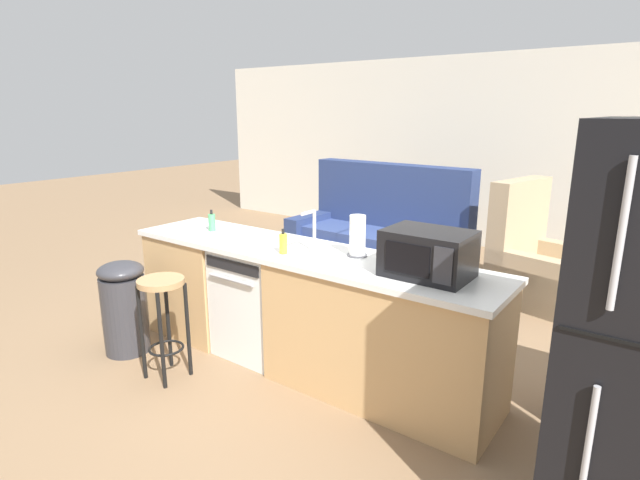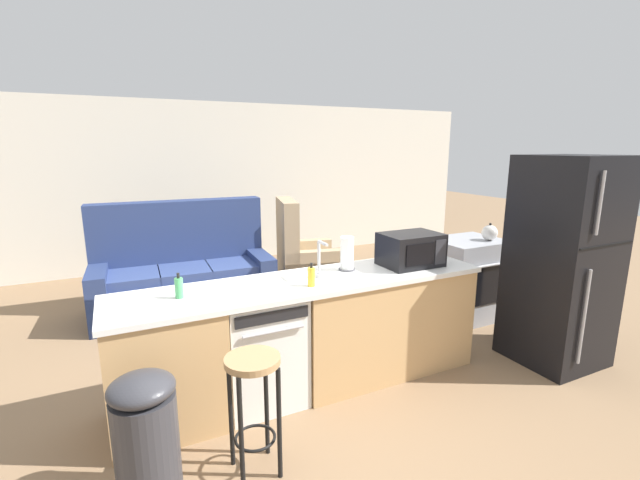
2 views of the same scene
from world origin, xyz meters
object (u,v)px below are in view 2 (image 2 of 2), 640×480
at_px(refrigerator, 562,262).
at_px(kettle, 490,233).
at_px(dishwasher, 260,348).
at_px(soap_bottle, 311,277).
at_px(trash_bin, 146,437).
at_px(couch, 183,276).
at_px(stove_range, 466,278).
at_px(dish_soap_bottle, 179,288).
at_px(microwave, 411,249).
at_px(paper_towel_roll, 347,254).
at_px(bar_stool, 253,390).
at_px(armchair, 302,259).

xyz_separation_m(refrigerator, kettle, (0.17, 0.97, 0.07)).
distance_m(dishwasher, soap_bottle, 0.67).
distance_m(kettle, trash_bin, 3.83).
bearing_deg(couch, refrigerator, -44.80).
xyz_separation_m(stove_range, dish_soap_bottle, (-3.15, -0.53, 0.52)).
bearing_deg(microwave, trash_bin, -163.80).
relative_size(refrigerator, dish_soap_bottle, 10.44).
xyz_separation_m(paper_towel_roll, trash_bin, (-1.66, -0.76, -0.66)).
relative_size(soap_bottle, couch, 0.09).
bearing_deg(couch, bar_stool, -90.99).
relative_size(microwave, armchair, 0.42).
xyz_separation_m(paper_towel_roll, dish_soap_bottle, (-1.35, -0.09, -0.07)).
bearing_deg(couch, trash_bin, -102.37).
height_order(dishwasher, armchair, armchair).
bearing_deg(bar_stool, armchair, 61.94).
bearing_deg(kettle, bar_stool, -159.63).
distance_m(paper_towel_roll, armchair, 2.53).
height_order(microwave, trash_bin, microwave).
bearing_deg(dish_soap_bottle, microwave, -0.73).
height_order(dish_soap_bottle, bar_stool, dish_soap_bottle).
height_order(stove_range, trash_bin, stove_range).
xyz_separation_m(dish_soap_bottle, trash_bin, (-0.31, -0.67, -0.59)).
bearing_deg(armchair, dishwasher, -119.93).
bearing_deg(kettle, armchair, 123.38).
relative_size(dishwasher, trash_bin, 1.14).
bearing_deg(paper_towel_roll, soap_bottle, -150.20).
relative_size(trash_bin, couch, 0.36).
bearing_deg(trash_bin, armchair, 53.85).
bearing_deg(couch, paper_towel_roll, -64.43).
distance_m(couch, armchair, 1.66).
relative_size(bar_stool, couch, 0.36).
bearing_deg(trash_bin, dish_soap_bottle, 65.50).
distance_m(paper_towel_roll, dish_soap_bottle, 1.36).
height_order(refrigerator, bar_stool, refrigerator).
bearing_deg(dish_soap_bottle, stove_range, 9.47).
distance_m(dish_soap_bottle, kettle, 3.34).
relative_size(soap_bottle, dish_soap_bottle, 1.00).
distance_m(microwave, paper_towel_roll, 0.58).
height_order(paper_towel_roll, couch, couch).
height_order(stove_range, paper_towel_roll, paper_towel_roll).
distance_m(bar_stool, armchair, 3.60).
distance_m(trash_bin, armchair, 3.86).
distance_m(refrigerator, couch, 4.01).
height_order(stove_range, couch, couch).
bearing_deg(dishwasher, stove_range, 11.91).
bearing_deg(refrigerator, soap_bottle, 169.69).
height_order(microwave, armchair, armchair).
bearing_deg(kettle, refrigerator, -99.85).
distance_m(dishwasher, kettle, 2.86).
distance_m(microwave, armchair, 2.56).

